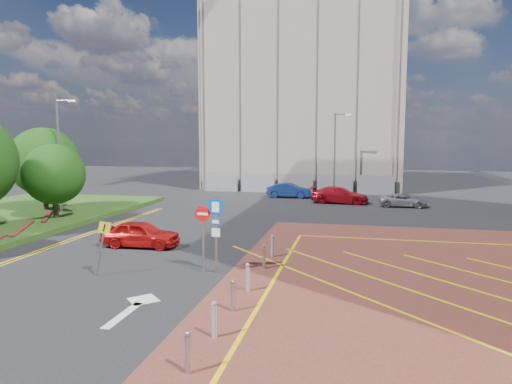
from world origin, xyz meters
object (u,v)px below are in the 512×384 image
(lamp_back, at_px, (335,151))
(warning_sign, at_px, (102,241))
(car_red_back, at_px, (340,195))
(lamp_left_far, at_px, (60,151))
(tree_c, at_px, (54,174))
(car_red_left, at_px, (141,234))
(car_silver_back, at_px, (403,200))
(tree_d, at_px, (44,162))
(sign_cluster, at_px, (211,226))
(car_blue_back, at_px, (289,190))

(lamp_back, distance_m, warning_sign, 29.65)
(warning_sign, distance_m, car_red_back, 25.22)
(lamp_left_far, relative_size, car_red_back, 1.62)
(tree_c, relative_size, car_red_left, 1.23)
(lamp_left_far, xyz_separation_m, car_red_left, (9.77, -7.41, -3.98))
(tree_c, distance_m, car_red_left, 10.67)
(car_silver_back, bearing_deg, car_red_back, 78.15)
(tree_c, relative_size, tree_d, 0.81)
(tree_d, relative_size, sign_cluster, 1.90)
(tree_c, distance_m, tree_d, 4.30)
(tree_c, relative_size, car_blue_back, 1.17)
(lamp_left_far, height_order, car_silver_back, lamp_left_far)
(tree_d, relative_size, car_red_left, 1.53)
(warning_sign, distance_m, car_silver_back, 26.45)
(car_blue_back, bearing_deg, car_silver_back, -111.69)
(lamp_left_far, xyz_separation_m, warning_sign, (10.62, -12.44, -3.23))
(sign_cluster, height_order, warning_sign, sign_cluster)
(tree_c, bearing_deg, sign_cluster, -33.16)
(lamp_left_far, height_order, sign_cluster, lamp_left_far)
(warning_sign, height_order, car_blue_back, warning_sign)
(lamp_back, bearing_deg, car_red_back, -82.42)
(car_red_back, bearing_deg, car_silver_back, -98.00)
(tree_c, bearing_deg, warning_sign, -47.10)
(tree_d, height_order, car_red_back, tree_d)
(tree_c, bearing_deg, car_blue_back, 50.54)
(car_blue_back, distance_m, car_red_back, 5.67)
(sign_cluster, distance_m, car_red_back, 22.77)
(car_silver_back, bearing_deg, tree_d, 109.35)
(tree_c, distance_m, car_red_back, 22.68)
(warning_sign, height_order, car_red_back, warning_sign)
(lamp_left_far, height_order, lamp_back, lamp_left_far)
(tree_d, relative_size, car_silver_back, 1.59)
(car_red_back, bearing_deg, tree_c, 130.09)
(tree_c, relative_size, car_red_back, 0.99)
(tree_c, bearing_deg, car_red_left, -31.45)
(lamp_left_far, relative_size, sign_cluster, 2.50)
(tree_c, xyz_separation_m, lamp_left_far, (-0.92, 2.00, 1.47))
(lamp_left_far, xyz_separation_m, car_silver_back, (24.28, 10.20, -4.13))
(tree_d, bearing_deg, lamp_back, 36.09)
(car_blue_back, bearing_deg, warning_sign, 172.55)
(warning_sign, height_order, car_silver_back, warning_sign)
(sign_cluster, height_order, car_blue_back, sign_cluster)
(warning_sign, relative_size, car_blue_back, 0.54)
(car_red_back, relative_size, car_silver_back, 1.29)
(car_red_left, height_order, car_red_back, car_red_back)
(tree_c, relative_size, lamp_back, 0.61)
(tree_d, xyz_separation_m, lamp_left_far, (2.08, -1.00, 0.79))
(tree_d, relative_size, lamp_back, 0.76)
(car_silver_back, bearing_deg, lamp_left_far, 112.90)
(tree_d, height_order, sign_cluster, tree_d)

